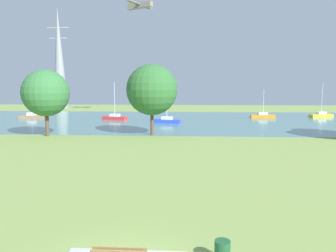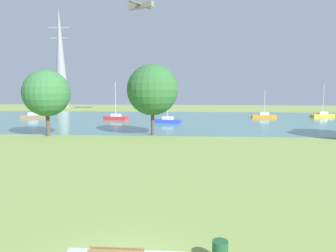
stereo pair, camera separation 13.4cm
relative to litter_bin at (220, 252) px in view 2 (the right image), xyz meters
name	(u,v)px [view 2 (the right image)]	position (x,y,z in m)	size (l,w,h in m)	color
ground_plane	(166,148)	(-3.43, 20.89, -0.40)	(160.00, 160.00, 0.00)	#7F994C
litter_bin	(220,252)	(0.00, 0.00, 0.00)	(0.56, 0.56, 0.80)	#1E512D
water_surface	(177,120)	(-3.43, 48.89, -0.39)	(140.00, 40.00, 0.02)	slate
sailboat_brown	(33,116)	(-32.51, 50.73, 0.08)	(5.03, 2.81, 8.01)	brown
sailboat_orange	(264,116)	(14.08, 54.32, 0.05)	(4.87, 1.73, 5.85)	orange
sailboat_red	(116,117)	(-15.15, 48.77, 0.07)	(5.03, 2.88, 7.17)	red
sailboat_yellow	(322,115)	(26.55, 56.68, 0.06)	(5.02, 2.67, 7.06)	yellow
sailboat_blue	(168,120)	(-4.83, 43.70, 0.05)	(5.03, 2.72, 5.59)	blue
tree_mid_shore	(47,93)	(-19.02, 28.08, 5.03)	(5.86, 5.86, 8.37)	brown
tree_east_far	(152,90)	(-5.84, 29.88, 5.43)	(6.57, 6.57, 9.13)	brown
electricity_pylon	(60,58)	(-39.60, 82.82, 14.39)	(6.40, 4.40, 29.55)	gray
light_aircraft	(141,6)	(-12.12, 62.08, 23.94)	(6.17, 7.94, 2.10)	gray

